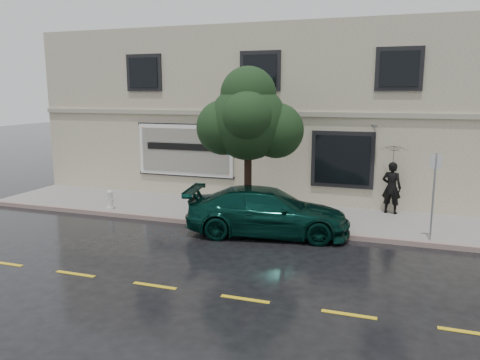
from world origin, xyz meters
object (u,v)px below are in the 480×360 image
(pedestrian, at_px, (391,188))
(fire_hydrant, at_px, (110,200))
(car, at_px, (268,212))
(street_tree, at_px, (248,122))

(pedestrian, bearing_deg, fire_hydrant, 28.30)
(car, height_order, street_tree, street_tree)
(pedestrian, relative_size, fire_hydrant, 2.63)
(pedestrian, xyz_separation_m, fire_hydrant, (-9.84, -2.68, -0.58))
(pedestrian, height_order, street_tree, street_tree)
(pedestrian, relative_size, street_tree, 0.41)
(car, bearing_deg, street_tree, 34.78)
(car, distance_m, pedestrian, 4.96)
(street_tree, bearing_deg, car, -45.79)
(street_tree, height_order, fire_hydrant, street_tree)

